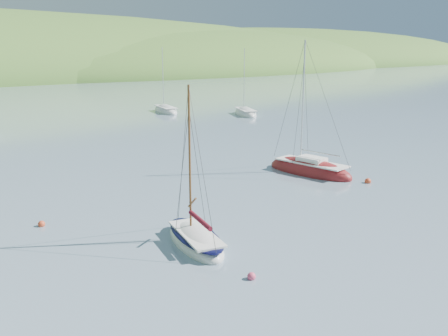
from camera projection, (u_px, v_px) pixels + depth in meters
ground at (301, 258)px, 23.93m from camera, size 700.00×700.00×0.00m
daysailer_white at (196, 240)px, 25.62m from camera, size 3.29×5.96×8.67m
sloop_red at (310, 170)px, 39.88m from camera, size 3.69×7.91×11.26m
distant_sloop_b at (166, 111)px, 76.32m from camera, size 4.16×7.82×10.60m
distant_sloop_d at (245, 114)px, 73.33m from camera, size 5.30×7.73×10.44m
mooring_buoys at (265, 208)px, 30.96m from camera, size 22.74×12.58×0.48m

